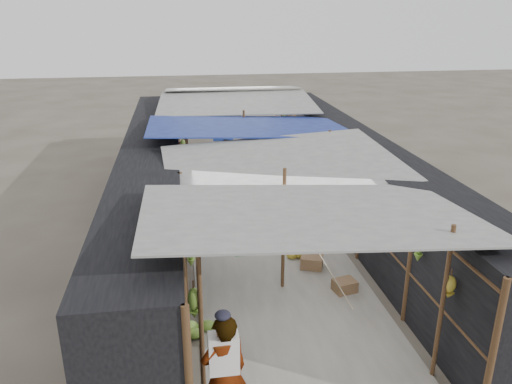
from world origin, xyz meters
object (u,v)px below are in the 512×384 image
crate_near (312,262)px  black_basin (288,183)px  shopper_blue (228,166)px  vendor_elderly (224,373)px  vendor_seated (306,187)px

crate_near → black_basin: bearing=103.7°
crate_near → shopper_blue: (-1.32, 5.33, 0.70)m
crate_near → black_basin: crate_near is taller
crate_near → shopper_blue: size_ratio=0.28×
vendor_elderly → shopper_blue: (1.03, 9.53, -0.04)m
black_basin → shopper_blue: size_ratio=0.37×
black_basin → vendor_seated: bearing=-81.7°
vendor_elderly → vendor_seated: vendor_elderly is taller
shopper_blue → vendor_seated: size_ratio=1.72×
black_basin → vendor_elderly: bearing=-107.2°
crate_near → shopper_blue: bearing=124.4°
shopper_blue → vendor_elderly: bearing=-85.1°
black_basin → shopper_blue: bearing=-174.3°
black_basin → shopper_blue: 2.13m
crate_near → vendor_seated: bearing=98.1°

